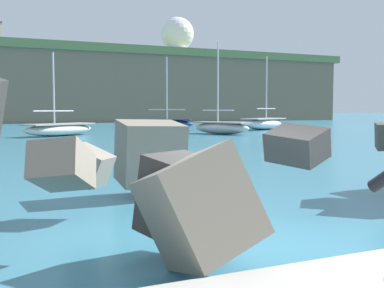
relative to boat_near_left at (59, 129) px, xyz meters
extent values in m
plane|color=teal|center=(-2.01, -29.28, -0.50)|extent=(400.00, 400.00, 0.00)
cube|color=gray|center=(-3.16, -30.42, 0.30)|extent=(1.30, 1.35, 1.61)
cube|color=#3D3A38|center=(-3.06, -29.86, 0.30)|extent=(1.25, 1.39, 1.14)
cube|color=gray|center=(-1.99, -25.40, 0.47)|extent=(1.40, 1.36, 1.46)
cube|color=gray|center=(-3.69, -26.99, 0.44)|extent=(1.03, 1.01, 0.78)
cube|color=gray|center=(-4.47, -29.18, 0.71)|extent=(0.97, 1.09, 0.79)
cube|color=#3D3A38|center=(-0.44, -28.58, 0.81)|extent=(1.08, 1.16, 0.75)
ellipsoid|color=beige|center=(0.00, 0.00, -0.06)|extent=(6.09, 4.92, 0.89)
cube|color=#9C9991|center=(0.00, 0.00, 0.35)|extent=(5.60, 4.53, 0.10)
cylinder|color=silver|center=(-0.38, -0.25, 2.90)|extent=(0.12, 0.12, 5.03)
cylinder|color=silver|center=(-0.38, -0.25, 1.29)|extent=(3.09, 2.11, 0.08)
ellipsoid|color=navy|center=(10.80, 7.63, -0.02)|extent=(5.90, 4.27, 0.97)
cube|color=navy|center=(10.80, 7.63, 0.43)|extent=(5.43, 3.93, 0.10)
cylinder|color=silver|center=(11.18, 7.41, 3.42)|extent=(0.12, 0.12, 5.90)
cylinder|color=silver|center=(11.18, 7.41, 1.37)|extent=(3.12, 1.82, 0.08)
ellipsoid|color=white|center=(19.17, 2.87, 0.03)|extent=(5.84, 4.31, 1.07)
cube|color=#ACACAC|center=(19.17, 2.87, 0.53)|extent=(5.37, 3.97, 0.10)
cylinder|color=silver|center=(19.53, 3.05, 3.47)|extent=(0.12, 0.12, 5.80)
cylinder|color=silver|center=(19.53, 3.05, 1.47)|extent=(2.98, 1.52, 0.08)
ellipsoid|color=beige|center=(11.80, -2.62, -0.03)|extent=(3.63, 5.17, 0.94)
cube|color=#9C9991|center=(11.80, -2.62, 0.40)|extent=(3.34, 4.76, 0.10)
cylinder|color=silver|center=(11.63, -2.28, 3.50)|extent=(0.12, 0.12, 6.12)
cylinder|color=silver|center=(11.63, -2.28, 1.34)|extent=(1.37, 2.71, 0.08)
cube|color=#756651|center=(-1.81, 48.57, 4.53)|extent=(108.65, 32.66, 10.06)
cylinder|color=silver|center=(32.18, 55.36, 12.02)|extent=(5.56, 5.56, 2.52)
sphere|color=white|center=(32.18, 55.36, 16.62)|extent=(6.68, 6.68, 6.68)
camera|label=1|loc=(-5.44, -35.30, 1.42)|focal=44.84mm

